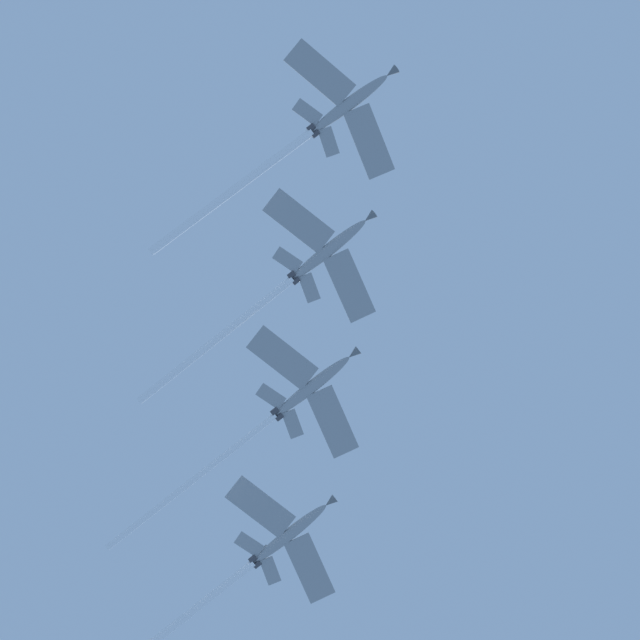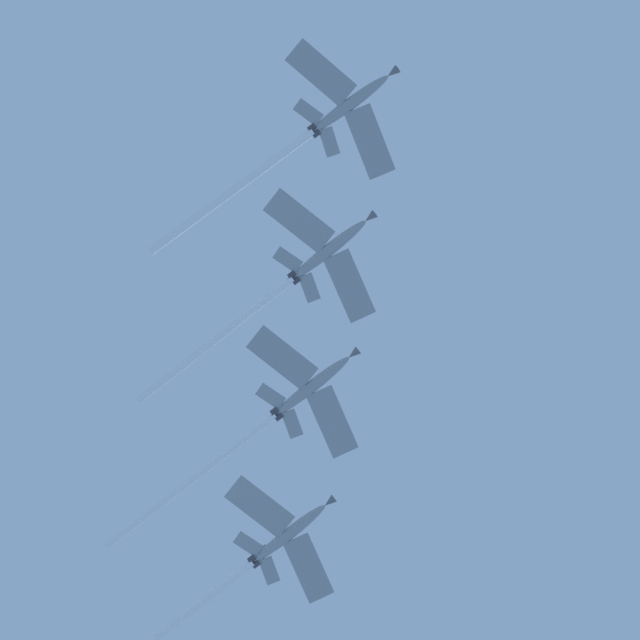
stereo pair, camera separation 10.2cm
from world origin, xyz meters
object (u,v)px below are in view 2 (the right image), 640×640
at_px(jet_lead, 306,137).
at_px(jet_third, 279,412).
at_px(jet_fourth, 244,569).
at_px(jet_second, 291,280).

distance_m(jet_lead, jet_third, 35.19).
relative_size(jet_lead, jet_third, 0.96).
bearing_deg(jet_third, jet_fourth, -62.31).
bearing_deg(jet_lead, jet_third, -69.14).
height_order(jet_second, jet_third, jet_second).
height_order(jet_lead, jet_fourth, jet_lead).
height_order(jet_third, jet_fourth, jet_third).
height_order(jet_lead, jet_second, jet_lead).
relative_size(jet_lead, jet_second, 1.02).
relative_size(jet_lead, jet_fourth, 0.97).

